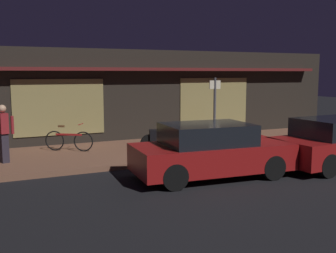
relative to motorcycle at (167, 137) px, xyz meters
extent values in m
plane|color=black|center=(0.31, -2.07, -0.65)|extent=(60.00, 60.00, 0.00)
cube|color=brown|center=(0.31, 0.93, -0.57)|extent=(18.00, 4.00, 0.15)
cube|color=black|center=(0.31, 4.33, 1.15)|extent=(18.00, 2.80, 3.60)
cube|color=olive|center=(-2.89, 2.91, 0.85)|extent=(3.20, 0.04, 2.00)
cube|color=olive|center=(3.51, 2.91, 0.85)|extent=(3.20, 0.04, 2.00)
cube|color=#591919|center=(0.31, 2.68, 2.20)|extent=(16.20, 0.50, 0.12)
cylinder|color=black|center=(-0.56, 0.16, -0.20)|extent=(0.61, 0.28, 0.60)
cylinder|color=black|center=(0.50, -0.14, -0.20)|extent=(0.61, 0.28, 0.60)
cube|color=black|center=(-0.03, 0.01, 0.08)|extent=(1.13, 0.56, 0.36)
ellipsoid|color=black|center=(0.11, -0.03, 0.28)|extent=(0.49, 0.35, 0.20)
sphere|color=#F9EDB7|center=(0.66, -0.18, 0.28)|extent=(0.18, 0.18, 0.18)
cylinder|color=gray|center=(0.47, -0.13, 0.45)|extent=(0.18, 0.54, 0.03)
torus|color=black|center=(-3.27, 1.87, -0.17)|extent=(0.57, 0.40, 0.66)
torus|color=black|center=(-2.44, 1.31, -0.17)|extent=(0.57, 0.40, 0.66)
cube|color=#A51E1E|center=(-2.85, 1.59, 0.05)|extent=(0.77, 0.53, 0.06)
cube|color=brown|center=(-3.06, 1.73, 0.32)|extent=(0.21, 0.18, 0.06)
cylinder|color=#A51E1E|center=(-2.50, 1.36, 0.40)|extent=(0.25, 0.36, 0.02)
cube|color=#28232D|center=(-4.88, 0.62, -0.07)|extent=(0.26, 0.32, 0.85)
cube|color=maroon|center=(-4.88, 0.62, 0.64)|extent=(0.30, 0.42, 0.58)
sphere|color=tan|center=(-4.88, 0.62, 1.06)|extent=(0.22, 0.22, 0.22)
cylinder|color=maroon|center=(-4.63, 0.68, 0.57)|extent=(0.11, 0.11, 0.52)
cylinder|color=#47474C|center=(2.14, 0.62, 0.70)|extent=(0.09, 0.09, 2.40)
cube|color=beige|center=(2.14, 0.62, 1.65)|extent=(0.44, 0.03, 0.30)
cylinder|color=black|center=(1.39, -2.14, -0.33)|extent=(0.65, 0.27, 0.64)
cylinder|color=black|center=(1.27, -3.70, -0.33)|extent=(0.65, 0.27, 0.64)
cylinder|color=black|center=(-1.30, -1.94, -0.33)|extent=(0.65, 0.27, 0.64)
cylinder|color=black|center=(-1.42, -3.50, -0.33)|extent=(0.65, 0.27, 0.64)
cube|color=maroon|center=(-0.02, -2.82, -0.10)|extent=(4.22, 2.06, 0.68)
cube|color=black|center=(-0.17, -2.81, 0.45)|extent=(2.31, 1.76, 0.64)
cylinder|color=black|center=(2.63, -2.57, -0.33)|extent=(0.65, 0.25, 0.64)
cylinder|color=black|center=(2.71, -4.12, -0.33)|extent=(0.65, 0.25, 0.64)
camera|label=1|loc=(-5.39, -11.75, 2.08)|focal=43.31mm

